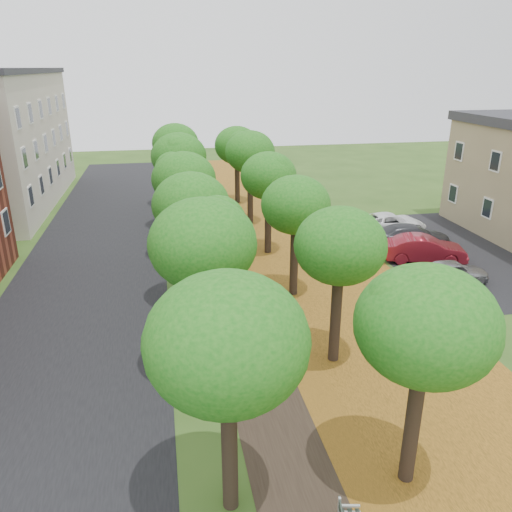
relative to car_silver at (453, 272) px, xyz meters
name	(u,v)px	position (x,y,z in m)	size (l,w,h in m)	color
ground	(313,492)	(-11.00, -11.76, -0.61)	(120.00, 120.00, 0.00)	#2D4C19
street_asphalt	(88,285)	(-18.50, 3.24, -0.61)	(8.00, 70.00, 0.01)	black
footpath	(232,274)	(-11.00, 3.24, -0.61)	(3.20, 70.00, 0.01)	black
leaf_verge	(321,267)	(-6.00, 3.24, -0.61)	(7.50, 70.00, 0.01)	#A7691E
parking_lot	(451,252)	(2.50, 4.24, -0.61)	(9.00, 16.00, 0.01)	black
tree_row_west	(187,190)	(-13.20, 3.24, 4.12)	(3.41, 33.41, 6.24)	black
tree_row_east	(281,186)	(-8.40, 3.24, 4.12)	(3.41, 33.41, 6.24)	black
car_silver	(453,272)	(0.00, 0.00, 0.00)	(1.45, 3.61, 1.23)	#A1A0A5
car_red	(424,249)	(0.04, 3.06, 0.14)	(1.60, 4.58, 1.51)	maroon
car_grey	(412,236)	(0.54, 5.55, 0.08)	(1.95, 4.79, 1.39)	#313236
car_white	(390,223)	(0.47, 8.45, 0.05)	(2.21, 4.79, 1.33)	white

